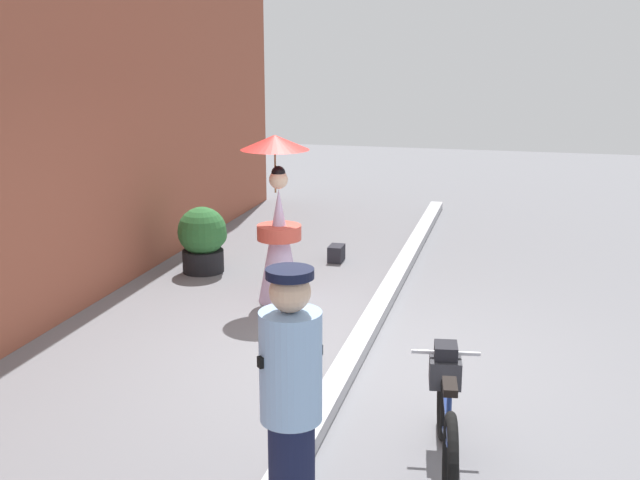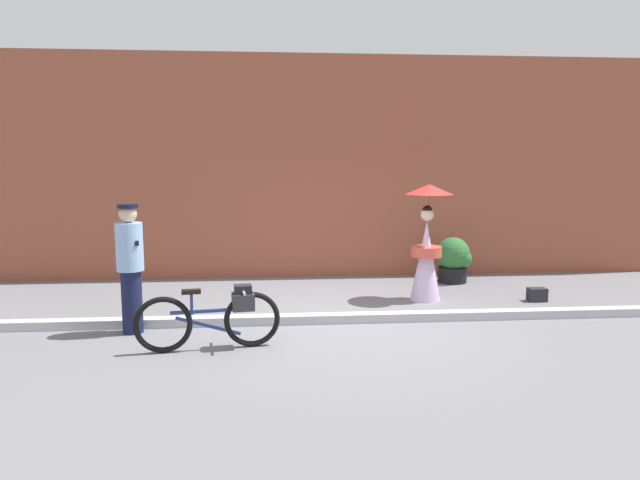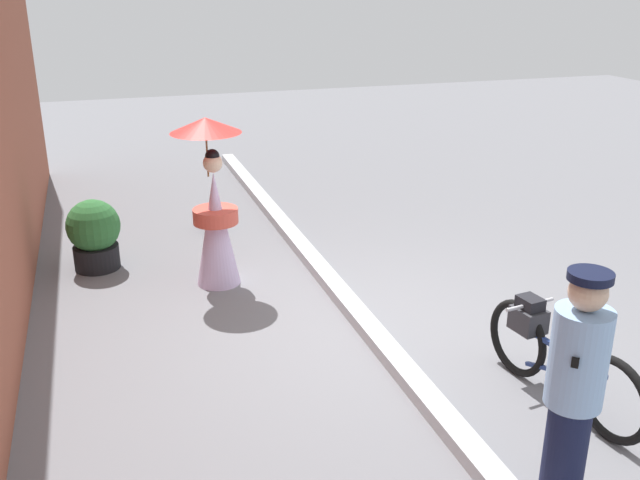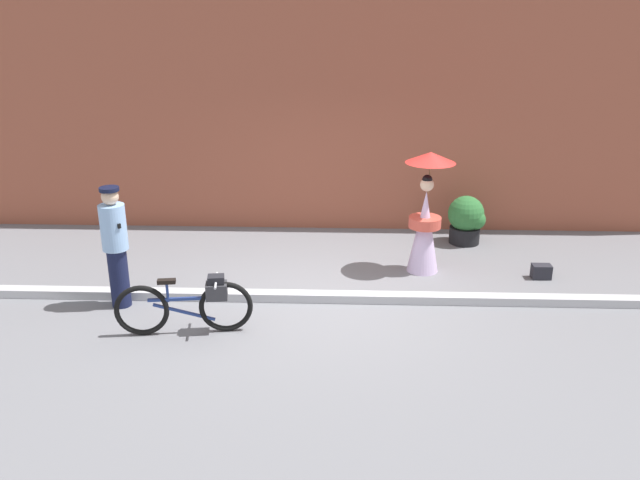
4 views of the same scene
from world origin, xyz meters
name	(u,v)px [view 4 (image 4 of 4)]	position (x,y,z in m)	size (l,w,h in m)	color
ground_plane	(324,301)	(0.00, 0.00, 0.00)	(30.00, 30.00, 0.00)	slate
building_wall	(330,112)	(0.00, 3.33, 2.09)	(14.00, 0.40, 4.18)	brown
sidewalk_curb	(324,297)	(0.00, 0.00, 0.06)	(14.00, 0.20, 0.12)	#B2B2B7
bicycle_near_officer	(190,304)	(-1.62, -0.99, 0.40)	(1.69, 0.48, 0.76)	black
person_officer	(115,244)	(-2.76, -0.25, 0.89)	(0.34, 0.34, 1.67)	#141938
person_with_parasol	(426,214)	(1.50, 1.16, 0.91)	(0.75, 0.75, 1.85)	silver
potted_plant_by_door	(467,219)	(2.37, 2.42, 0.43)	(0.63, 0.61, 0.83)	black
backpack_on_pavement	(541,271)	(3.25, 0.91, 0.11)	(0.28, 0.18, 0.21)	#26262D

